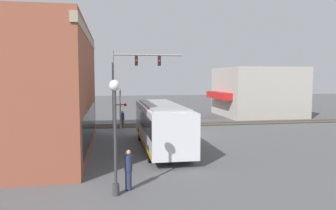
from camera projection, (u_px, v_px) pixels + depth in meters
name	position (u px, v px, depth m)	size (l,w,h in m)	color
ground_plane	(186.00, 135.00, 27.26)	(120.00, 120.00, 0.00)	#565659
brick_building	(20.00, 90.00, 20.85)	(14.59, 8.71, 8.01)	brown
shop_building	(257.00, 92.00, 40.99)	(9.43, 10.10, 6.00)	#B2ADA3
city_bus	(161.00, 124.00, 22.04)	(10.53, 2.59, 3.04)	silver
traffic_signal_gantry	(132.00, 73.00, 30.08)	(0.42, 6.51, 7.27)	gray
crossing_signal	(120.00, 105.00, 29.96)	(1.41, 1.18, 3.81)	gray
streetlamp	(115.00, 127.00, 13.14)	(0.44, 0.44, 4.72)	#38383A
rail_track_near	(173.00, 125.00, 33.14)	(2.60, 60.00, 0.15)	#332D28
parked_car_silver	(162.00, 112.00, 38.52)	(4.32, 1.82, 1.48)	#B7B7BC
pedestrian_by_lamp	(128.00, 170.00, 13.93)	(0.34, 0.34, 1.76)	#2D3351
pedestrian_at_crossing	(123.00, 119.00, 31.01)	(0.34, 0.34, 1.67)	#473828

